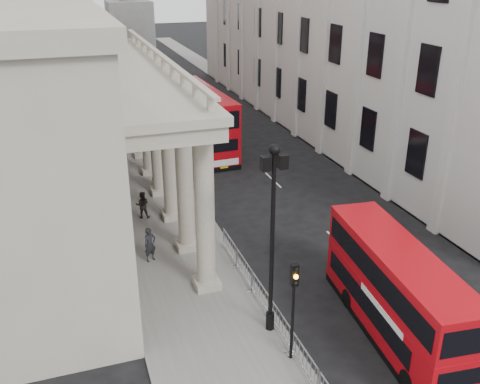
{
  "coord_description": "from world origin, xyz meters",
  "views": [
    {
      "loc": [
        -7.82,
        -13.37,
        14.62
      ],
      "look_at": [
        0.7,
        11.86,
        3.12
      ],
      "focal_mm": 40.0,
      "sensor_mm": 36.0,
      "label": 1
    }
  ],
  "objects_px": {
    "lamp_post_north": "(142,77)",
    "pedestrian_c": "(158,175)",
    "pedestrian_a": "(150,245)",
    "bus_near": "(396,291)",
    "lamp_post_south": "(272,229)",
    "traffic_light": "(294,295)",
    "pedestrian_b": "(142,205)",
    "lamp_post_mid": "(182,123)",
    "bus_far": "(200,119)"
  },
  "relations": [
    {
      "from": "lamp_post_south",
      "to": "pedestrian_c",
      "type": "distance_m",
      "value": 17.8
    },
    {
      "from": "lamp_post_mid",
      "to": "lamp_post_north",
      "type": "height_order",
      "value": "same"
    },
    {
      "from": "bus_near",
      "to": "pedestrian_c",
      "type": "relative_size",
      "value": 5.66
    },
    {
      "from": "lamp_post_north",
      "to": "lamp_post_south",
      "type": "bearing_deg",
      "value": -90.0
    },
    {
      "from": "lamp_post_mid",
      "to": "traffic_light",
      "type": "bearing_deg",
      "value": -89.68
    },
    {
      "from": "pedestrian_c",
      "to": "lamp_post_mid",
      "type": "bearing_deg",
      "value": -29.2
    },
    {
      "from": "lamp_post_mid",
      "to": "lamp_post_north",
      "type": "bearing_deg",
      "value": 90.0
    },
    {
      "from": "bus_near",
      "to": "bus_far",
      "type": "xyz_separation_m",
      "value": [
        -1.38,
        26.36,
        0.54
      ]
    },
    {
      "from": "traffic_light",
      "to": "bus_far",
      "type": "distance_m",
      "value": 26.8
    },
    {
      "from": "lamp_post_north",
      "to": "bus_near",
      "type": "bearing_deg",
      "value": -81.84
    },
    {
      "from": "lamp_post_north",
      "to": "pedestrian_a",
      "type": "height_order",
      "value": "lamp_post_north"
    },
    {
      "from": "traffic_light",
      "to": "pedestrian_b",
      "type": "height_order",
      "value": "traffic_light"
    },
    {
      "from": "lamp_post_mid",
      "to": "pedestrian_c",
      "type": "height_order",
      "value": "lamp_post_mid"
    },
    {
      "from": "lamp_post_north",
      "to": "pedestrian_c",
      "type": "distance_m",
      "value": 15.32
    },
    {
      "from": "lamp_post_north",
      "to": "traffic_light",
      "type": "relative_size",
      "value": 1.93
    },
    {
      "from": "lamp_post_south",
      "to": "pedestrian_c",
      "type": "xyz_separation_m",
      "value": [
        -1.58,
        17.28,
        -3.95
      ]
    },
    {
      "from": "bus_far",
      "to": "pedestrian_c",
      "type": "height_order",
      "value": "bus_far"
    },
    {
      "from": "lamp_post_south",
      "to": "bus_near",
      "type": "relative_size",
      "value": 0.88
    },
    {
      "from": "pedestrian_a",
      "to": "pedestrian_c",
      "type": "xyz_separation_m",
      "value": [
        2.26,
        9.97,
        -0.11
      ]
    },
    {
      "from": "lamp_post_south",
      "to": "bus_near",
      "type": "xyz_separation_m",
      "value": [
        4.85,
        -1.8,
        -2.81
      ]
    },
    {
      "from": "lamp_post_north",
      "to": "pedestrian_c",
      "type": "xyz_separation_m",
      "value": [
        -1.58,
        -14.72,
        -3.95
      ]
    },
    {
      "from": "bus_near",
      "to": "traffic_light",
      "type": "bearing_deg",
      "value": -171.71
    },
    {
      "from": "bus_near",
      "to": "lamp_post_south",
      "type": "bearing_deg",
      "value": 165.27
    },
    {
      "from": "pedestrian_a",
      "to": "pedestrian_c",
      "type": "height_order",
      "value": "pedestrian_a"
    },
    {
      "from": "traffic_light",
      "to": "pedestrian_a",
      "type": "xyz_separation_m",
      "value": [
        -3.94,
        9.33,
        -2.04
      ]
    },
    {
      "from": "pedestrian_a",
      "to": "pedestrian_c",
      "type": "distance_m",
      "value": 10.23
    },
    {
      "from": "lamp_post_south",
      "to": "bus_far",
      "type": "bearing_deg",
      "value": 81.98
    },
    {
      "from": "traffic_light",
      "to": "bus_near",
      "type": "xyz_separation_m",
      "value": [
        4.75,
        0.22,
        -1.01
      ]
    },
    {
      "from": "pedestrian_a",
      "to": "traffic_light",
      "type": "bearing_deg",
      "value": -90.08
    },
    {
      "from": "pedestrian_a",
      "to": "pedestrian_b",
      "type": "relative_size",
      "value": 1.11
    },
    {
      "from": "lamp_post_north",
      "to": "bus_near",
      "type": "height_order",
      "value": "lamp_post_north"
    },
    {
      "from": "lamp_post_mid",
      "to": "pedestrian_c",
      "type": "relative_size",
      "value": 4.97
    },
    {
      "from": "lamp_post_mid",
      "to": "lamp_post_south",
      "type": "bearing_deg",
      "value": -90.0
    },
    {
      "from": "bus_far",
      "to": "pedestrian_a",
      "type": "distance_m",
      "value": 18.8
    },
    {
      "from": "lamp_post_south",
      "to": "traffic_light",
      "type": "bearing_deg",
      "value": -87.16
    },
    {
      "from": "lamp_post_mid",
      "to": "bus_far",
      "type": "relative_size",
      "value": 0.7
    },
    {
      "from": "bus_far",
      "to": "pedestrian_b",
      "type": "relative_size",
      "value": 6.91
    },
    {
      "from": "pedestrian_a",
      "to": "lamp_post_mid",
      "type": "bearing_deg",
      "value": 43.13
    },
    {
      "from": "lamp_post_mid",
      "to": "traffic_light",
      "type": "relative_size",
      "value": 1.93
    },
    {
      "from": "pedestrian_b",
      "to": "pedestrian_c",
      "type": "distance_m",
      "value": 5.03
    },
    {
      "from": "lamp_post_north",
      "to": "pedestrian_c",
      "type": "height_order",
      "value": "lamp_post_north"
    },
    {
      "from": "lamp_post_south",
      "to": "bus_far",
      "type": "relative_size",
      "value": 0.7
    },
    {
      "from": "lamp_post_north",
      "to": "pedestrian_b",
      "type": "height_order",
      "value": "lamp_post_north"
    },
    {
      "from": "lamp_post_north",
      "to": "traffic_light",
      "type": "distance_m",
      "value": 34.07
    },
    {
      "from": "lamp_post_south",
      "to": "lamp_post_north",
      "type": "relative_size",
      "value": 1.0
    },
    {
      "from": "traffic_light",
      "to": "lamp_post_mid",
      "type": "bearing_deg",
      "value": 90.32
    },
    {
      "from": "lamp_post_south",
      "to": "pedestrian_b",
      "type": "bearing_deg",
      "value": 105.1
    },
    {
      "from": "bus_far",
      "to": "pedestrian_c",
      "type": "relative_size",
      "value": 7.05
    },
    {
      "from": "traffic_light",
      "to": "pedestrian_b",
      "type": "bearing_deg",
      "value": 103.47
    },
    {
      "from": "traffic_light",
      "to": "pedestrian_c",
      "type": "relative_size",
      "value": 2.57
    }
  ]
}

